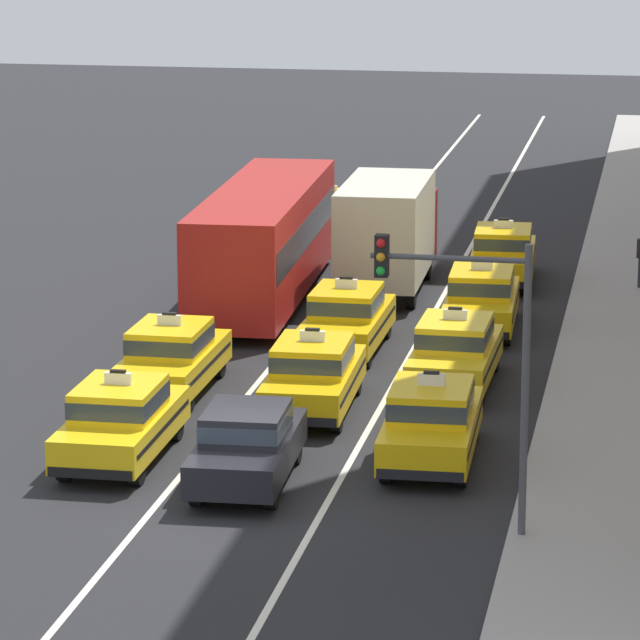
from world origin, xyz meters
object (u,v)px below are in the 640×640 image
(taxi_left_second, at_px, (171,357))
(taxi_center_second, at_px, (313,374))
(sedan_center_nearest, at_px, (247,443))
(taxi_right_third, at_px, (481,298))
(taxi_center_third, at_px, (347,318))
(bus_left_third, at_px, (264,238))
(taxi_right_fourth, at_px, (503,254))
(box_truck_center_fourth, at_px, (389,229))
(taxi_right_nearest, at_px, (431,421))
(taxi_right_second, at_px, (455,351))
(taxi_left_fourth, at_px, (329,216))
(traffic_light_pole, at_px, (472,335))
(taxi_left_nearest, at_px, (121,419))

(taxi_left_second, bearing_deg, taxi_center_second, -14.23)
(taxi_left_second, height_order, sedan_center_nearest, taxi_left_second)
(taxi_left_second, relative_size, sedan_center_nearest, 1.04)
(taxi_right_third, bearing_deg, taxi_center_third, -137.65)
(bus_left_third, bearing_deg, taxi_right_fourth, 29.49)
(box_truck_center_fourth, bearing_deg, taxi_right_nearest, -78.32)
(sedan_center_nearest, relative_size, taxi_right_second, 0.95)
(taxi_left_second, bearing_deg, taxi_right_fourth, 64.30)
(taxi_left_second, relative_size, taxi_right_second, 1.00)
(box_truck_center_fourth, height_order, taxi_right_nearest, box_truck_center_fourth)
(taxi_left_fourth, xyz_separation_m, box_truck_center_fourth, (2.96, -6.65, 0.90))
(taxi_left_second, height_order, taxi_right_fourth, same)
(taxi_right_nearest, relative_size, traffic_light_pole, 0.83)
(taxi_right_third, bearing_deg, bus_left_third, 159.46)
(taxi_right_third, bearing_deg, taxi_right_fourth, 89.82)
(taxi_left_fourth, distance_m, taxi_right_third, 12.79)
(taxi_right_fourth, bearing_deg, taxi_left_fourth, 139.89)
(taxi_left_nearest, relative_size, box_truck_center_fourth, 0.65)
(taxi_left_nearest, bearing_deg, taxi_center_second, 52.83)
(bus_left_third, relative_size, taxi_right_third, 2.45)
(sedan_center_nearest, height_order, traffic_light_pole, traffic_light_pole)
(sedan_center_nearest, relative_size, taxi_right_nearest, 0.95)
(taxi_left_fourth, xyz_separation_m, taxi_center_second, (3.21, -19.54, 0.00))
(taxi_left_second, bearing_deg, bus_left_third, 89.67)
(taxi_left_second, height_order, taxi_right_nearest, same)
(taxi_center_third, relative_size, taxi_right_nearest, 0.99)
(taxi_right_nearest, bearing_deg, taxi_center_third, 110.63)
(taxi_left_second, height_order, box_truck_center_fourth, box_truck_center_fourth)
(sedan_center_nearest, xyz_separation_m, taxi_center_second, (0.33, 5.26, 0.03))
(sedan_center_nearest, height_order, taxi_right_third, taxi_right_third)
(sedan_center_nearest, bearing_deg, taxi_center_second, 86.41)
(taxi_right_second, relative_size, taxi_right_fourth, 0.99)
(taxi_left_second, distance_m, box_truck_center_fourth, 12.47)
(taxi_left_second, height_order, taxi_center_second, same)
(taxi_center_third, distance_m, taxi_right_second, 4.18)
(taxi_center_second, distance_m, taxi_right_third, 8.82)
(taxi_left_nearest, bearing_deg, taxi_left_fourth, 89.98)
(box_truck_center_fourth, xyz_separation_m, traffic_light_pole, (4.58, -20.45, 2.04))
(taxi_left_nearest, xyz_separation_m, taxi_right_fourth, (6.17, 18.60, 0.00))
(taxi_center_third, distance_m, taxi_right_fourth, 9.40)
(taxi_left_second, bearing_deg, taxi_left_fourth, 89.03)
(taxi_center_second, bearing_deg, box_truck_center_fourth, 91.10)
(taxi_right_second, bearing_deg, taxi_left_second, -164.73)
(taxi_left_second, bearing_deg, taxi_center_third, 53.94)
(taxi_left_second, distance_m, taxi_left_fourth, 18.65)
(sedan_center_nearest, relative_size, taxi_center_second, 0.95)
(taxi_left_second, distance_m, taxi_right_nearest, 7.75)
(taxi_left_second, xyz_separation_m, taxi_center_third, (3.34, 4.59, 0.00))
(taxi_right_fourth, bearing_deg, taxi_center_second, -101.60)
(taxi_right_second, distance_m, traffic_light_pole, 10.72)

